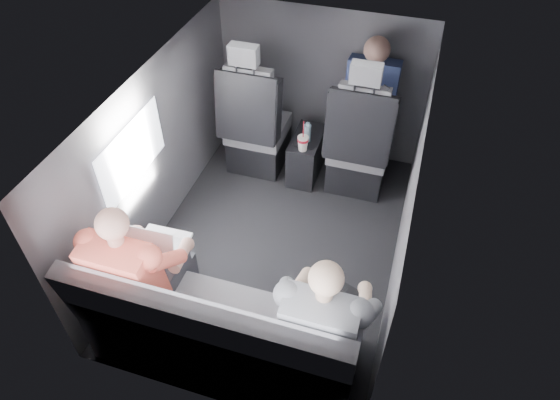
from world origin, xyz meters
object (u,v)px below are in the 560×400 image
(water_bottle, at_px, (307,132))
(passenger_rear_right, at_px, (325,320))
(laptop_black, at_px, (335,299))
(passenger_rear_left, at_px, (141,271))
(front_seat_right, at_px, (359,149))
(passenger_front_right, at_px, (370,96))
(rear_bench, at_px, (221,336))
(laptop_white, at_px, (159,243))
(soda_cup, at_px, (303,143))
(front_seat_left, at_px, (256,130))
(center_console, at_px, (306,155))

(water_bottle, bearing_deg, passenger_rear_right, -72.18)
(laptop_black, xyz_separation_m, passenger_rear_left, (-1.13, -0.14, -0.01))
(front_seat_right, relative_size, passenger_front_right, 1.52)
(rear_bench, distance_m, water_bottle, 1.90)
(passenger_rear_right, bearing_deg, laptop_white, 168.86)
(soda_cup, bearing_deg, laptop_black, -68.40)
(front_seat_right, height_order, laptop_white, front_seat_right)
(rear_bench, bearing_deg, passenger_rear_left, 169.41)
(rear_bench, xyz_separation_m, laptop_black, (0.61, 0.24, 0.32))
(front_seat_left, xyz_separation_m, passenger_front_right, (0.91, 0.26, 0.35))
(front_seat_right, distance_m, laptop_white, 1.87)
(laptop_black, relative_size, passenger_front_right, 0.44)
(laptop_black, bearing_deg, passenger_rear_right, -99.78)
(laptop_black, bearing_deg, water_bottle, 109.95)
(front_seat_right, height_order, water_bottle, front_seat_right)
(front_seat_right, bearing_deg, passenger_rear_left, -118.02)
(soda_cup, xyz_separation_m, passenger_front_right, (0.45, 0.40, 0.28))
(water_bottle, xyz_separation_m, passenger_rear_left, (-0.52, -1.80, 0.14))
(laptop_white, distance_m, passenger_front_right, 2.09)
(front_seat_right, relative_size, laptop_black, 3.50)
(laptop_white, distance_m, passenger_rear_left, 0.22)
(laptop_black, bearing_deg, passenger_front_right, 94.68)
(front_seat_left, bearing_deg, water_bottle, -0.62)
(water_bottle, height_order, laptop_white, laptop_white)
(front_seat_right, distance_m, passenger_front_right, 0.44)
(front_seat_right, xyz_separation_m, water_bottle, (-0.44, -0.00, 0.08))
(front_seat_right, bearing_deg, laptop_white, -121.11)
(front_seat_left, bearing_deg, passenger_rear_left, -91.94)
(laptop_white, height_order, passenger_rear_right, passenger_rear_right)
(rear_bench, distance_m, soda_cup, 1.77)
(soda_cup, bearing_deg, front_seat_right, 17.65)
(front_seat_left, bearing_deg, laptop_white, -92.13)
(front_seat_right, distance_m, rear_bench, 1.96)
(front_seat_left, height_order, laptop_white, front_seat_left)
(laptop_white, bearing_deg, rear_bench, -31.52)
(laptop_white, bearing_deg, laptop_black, -3.90)
(center_console, distance_m, passenger_front_right, 0.75)
(rear_bench, xyz_separation_m, laptop_white, (-0.51, 0.31, 0.32))
(soda_cup, relative_size, laptop_white, 0.90)
(laptop_black, bearing_deg, front_seat_right, 95.63)
(front_seat_left, distance_m, rear_bench, 1.96)
(rear_bench, bearing_deg, front_seat_left, 103.31)
(rear_bench, distance_m, laptop_white, 0.68)
(front_seat_right, bearing_deg, laptop_black, -84.37)
(rear_bench, bearing_deg, laptop_white, 148.48)
(soda_cup, xyz_separation_m, laptop_white, (-0.52, -1.45, 0.16))
(water_bottle, bearing_deg, passenger_rear_left, -106.17)
(laptop_black, height_order, passenger_rear_right, passenger_rear_right)
(front_seat_left, height_order, front_seat_right, same)
(center_console, xyz_separation_m, soda_cup, (0.01, -0.18, 0.27))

